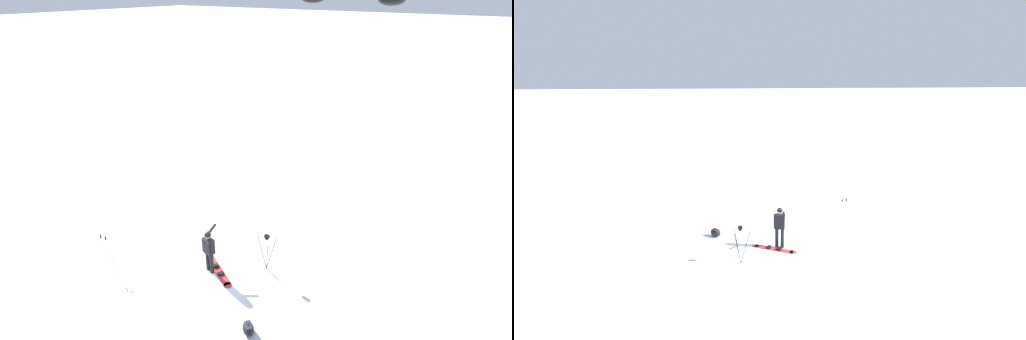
% 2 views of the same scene
% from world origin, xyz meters
% --- Properties ---
extents(ground_plane, '(300.00, 300.00, 0.00)m').
position_xyz_m(ground_plane, '(0.00, 0.00, 0.00)').
color(ground_plane, white).
extents(snowboarder, '(0.71, 0.46, 1.71)m').
position_xyz_m(snowboarder, '(0.40, -0.21, 1.03)').
color(snowboarder, black).
rests_on(snowboarder, ground_plane).
extents(snowboard, '(1.01, 1.69, 0.10)m').
position_xyz_m(snowboard, '(0.55, -0.45, 0.02)').
color(snowboard, '#B23333').
rests_on(snowboard, ground_plane).
extents(gear_bag_large, '(0.58, 0.59, 0.34)m').
position_xyz_m(gear_bag_large, '(-0.94, -2.79, 0.18)').
color(gear_bag_large, black).
rests_on(gear_bag_large, ground_plane).
extents(camera_tripod, '(0.63, 0.61, 1.48)m').
position_xyz_m(camera_tripod, '(1.58, -1.80, 1.05)').
color(camera_tripod, '#262628').
rests_on(camera_tripod, ground_plane).
extents(ski_poles, '(0.35, 0.29, 1.31)m').
position_xyz_m(ski_poles, '(-1.44, 2.97, 0.86)').
color(ski_poles, gray).
rests_on(ski_poles, ground_plane).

